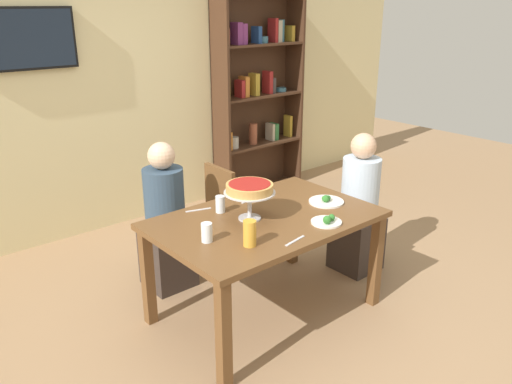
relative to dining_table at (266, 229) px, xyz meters
name	(u,v)px	position (x,y,z in m)	size (l,w,h in m)	color
ground_plane	(265,312)	(0.00, 0.00, -0.65)	(12.00, 12.00, 0.00)	#9E7A56
rear_partition	(110,81)	(0.00, 2.20, 0.75)	(8.00, 0.12, 2.80)	beige
dining_table	(266,229)	(0.00, 0.00, 0.00)	(1.48, 0.97, 0.74)	brown
bookshelf	(256,93)	(1.63, 2.02, 0.49)	(1.10, 0.30, 2.21)	#422819
television	(22,39)	(-0.76, 2.11, 1.16)	(0.87, 0.05, 0.49)	black
diner_far_left	(166,227)	(-0.31, 0.79, -0.16)	(0.34, 0.34, 1.15)	#382D28
diner_head_east	(358,213)	(1.01, 0.01, -0.16)	(0.34, 0.34, 1.15)	#382D28
chair_far_right	(231,209)	(0.28, 0.75, -0.16)	(0.40, 0.40, 0.87)	brown
deep_dish_pizza_stand	(250,190)	(-0.10, 0.05, 0.30)	(0.34, 0.34, 0.25)	silver
salad_plate_near_diner	(326,201)	(0.50, -0.09, 0.11)	(0.25, 0.25, 0.07)	white
salad_plate_far_diner	(327,221)	(0.23, -0.34, 0.11)	(0.20, 0.20, 0.07)	white
beer_glass_amber_tall	(250,233)	(-0.35, -0.26, 0.17)	(0.08, 0.08, 0.16)	gold
water_glass_clear_near	(220,204)	(-0.18, 0.27, 0.15)	(0.07, 0.07, 0.12)	white
water_glass_clear_far	(207,232)	(-0.52, -0.05, 0.15)	(0.07, 0.07, 0.12)	white
cutlery_fork_near	(295,241)	(-0.11, -0.39, 0.09)	(0.18, 0.02, 0.01)	silver
cutlery_knife_near	(249,199)	(0.12, 0.32, 0.09)	(0.18, 0.02, 0.01)	silver
cutlery_fork_far	(198,210)	(-0.28, 0.39, 0.09)	(0.18, 0.02, 0.01)	silver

